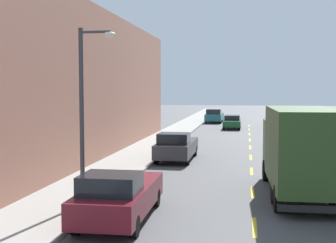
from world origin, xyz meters
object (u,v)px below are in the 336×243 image
(parked_sedan_champagne, at_px, (312,138))
(parked_pickup_charcoal, at_px, (176,147))
(moving_forest_sedan, at_px, (232,122))
(parked_pickup_orange, at_px, (288,120))
(delivery_box_truck, at_px, (300,147))
(street_lamp, at_px, (86,103))
(parked_pickup_burgundy, at_px, (119,196))
(parked_pickup_teal, at_px, (214,116))
(parked_hatchback_sky, at_px, (300,129))

(parked_sedan_champagne, bearing_deg, parked_pickup_charcoal, -141.98)
(parked_pickup_charcoal, distance_m, moving_forest_sedan, 22.61)
(parked_sedan_champagne, xyz_separation_m, parked_pickup_orange, (-0.12, 18.27, 0.08))
(parked_pickup_orange, bearing_deg, delivery_box_truck, -94.09)
(parked_pickup_orange, bearing_deg, street_lamp, -105.42)
(parked_pickup_burgundy, distance_m, moving_forest_sedan, 35.59)
(parked_pickup_burgundy, height_order, moving_forest_sedan, parked_pickup_burgundy)
(delivery_box_truck, bearing_deg, moving_forest_sedan, 96.63)
(parked_pickup_charcoal, bearing_deg, parked_pickup_burgundy, -89.79)
(street_lamp, bearing_deg, parked_sedan_champagne, 61.04)
(street_lamp, height_order, parked_pickup_teal, street_lamp)
(delivery_box_truck, distance_m, parked_pickup_teal, 40.14)
(parked_hatchback_sky, bearing_deg, parked_sedan_champagne, -90.36)
(street_lamp, bearing_deg, moving_forest_sedan, 83.09)
(parked_sedan_champagne, distance_m, parked_hatchback_sky, 7.81)
(parked_pickup_burgundy, bearing_deg, street_lamp, 139.45)
(parked_pickup_teal, bearing_deg, delivery_box_truck, -81.28)
(parked_pickup_charcoal, bearing_deg, parked_hatchback_sky, 58.97)
(parked_pickup_teal, distance_m, parked_pickup_orange, 10.36)
(parked_sedan_champagne, height_order, parked_hatchback_sky, parked_hatchback_sky)
(delivery_box_truck, height_order, parked_pickup_orange, delivery_box_truck)
(street_lamp, height_order, parked_hatchback_sky, street_lamp)
(delivery_box_truck, relative_size, parked_pickup_teal, 1.47)
(parked_sedan_champagne, distance_m, parked_pickup_charcoal, 11.14)
(delivery_box_truck, xyz_separation_m, moving_forest_sedan, (-3.61, 31.05, -1.25))
(street_lamp, height_order, moving_forest_sedan, street_lamp)
(delivery_box_truck, bearing_deg, parked_sedan_champagne, 80.70)
(parked_pickup_teal, distance_m, parked_pickup_burgundy, 44.11)
(street_lamp, height_order, delivery_box_truck, street_lamp)
(parked_pickup_charcoal, bearing_deg, street_lamp, -97.31)
(parked_sedan_champagne, height_order, parked_pickup_teal, parked_pickup_teal)
(delivery_box_truck, bearing_deg, parked_pickup_burgundy, -144.31)
(street_lamp, distance_m, parked_hatchback_sky, 28.50)
(delivery_box_truck, relative_size, parked_pickup_charcoal, 1.48)
(parked_pickup_burgundy, height_order, parked_pickup_orange, same)
(moving_forest_sedan, bearing_deg, parked_pickup_burgundy, -94.17)
(street_lamp, xyz_separation_m, moving_forest_sedan, (4.14, 34.17, -3.08))
(parked_pickup_charcoal, height_order, parked_pickup_burgundy, same)
(moving_forest_sedan, bearing_deg, parked_pickup_charcoal, -96.69)
(parked_pickup_charcoal, xyz_separation_m, moving_forest_sedan, (2.63, 22.45, -0.08))
(parked_pickup_charcoal, relative_size, parked_pickup_burgundy, 1.00)
(parked_pickup_orange, bearing_deg, parked_sedan_champagne, -89.63)
(street_lamp, distance_m, moving_forest_sedan, 34.56)
(parked_pickup_orange, distance_m, moving_forest_sedan, 6.59)
(street_lamp, relative_size, parked_pickup_charcoal, 1.19)
(parked_pickup_teal, bearing_deg, parked_pickup_burgundy, -90.15)
(parked_pickup_charcoal, relative_size, parked_pickup_teal, 0.99)
(parked_pickup_teal, bearing_deg, street_lamp, -92.23)
(parked_hatchback_sky, bearing_deg, moving_forest_sedan, 128.48)
(street_lamp, height_order, parked_pickup_orange, street_lamp)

